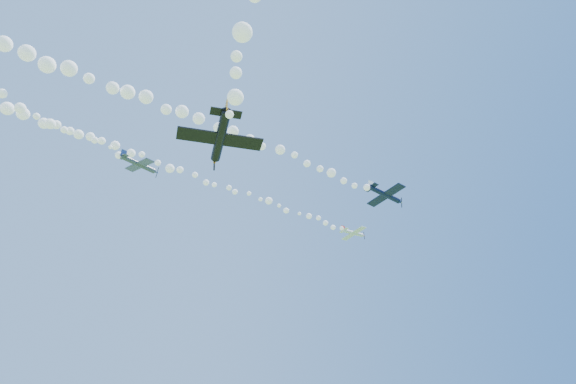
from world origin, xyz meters
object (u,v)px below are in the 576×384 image
object	(u,v)px
plane_navy	(386,195)
plane_grey	(139,164)
plane_white	(353,233)
plane_black	(220,138)

from	to	relation	value
plane_navy	plane_grey	distance (m)	42.85
plane_navy	plane_white	bearing A→B (deg)	72.13
plane_grey	plane_black	size ratio (longest dim) A/B	0.74
plane_grey	plane_white	bearing A→B (deg)	-3.78
plane_navy	plane_grey	size ratio (longest dim) A/B	1.37
plane_white	plane_navy	distance (m)	16.09
plane_white	plane_black	bearing A→B (deg)	-145.66
plane_navy	plane_black	xyz separation A→B (m)	(-33.63, -26.56, -17.68)
plane_white	plane_grey	bearing A→B (deg)	-172.30
plane_white	plane_navy	xyz separation A→B (m)	(-0.78, -16.03, -1.11)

